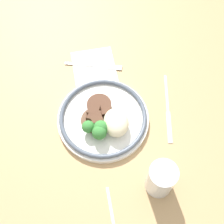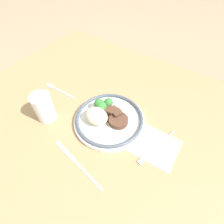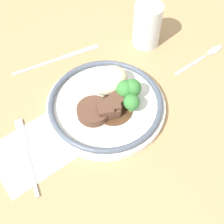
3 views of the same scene
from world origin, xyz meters
name	(u,v)px [view 1 (image 1 of 3)]	position (x,y,z in m)	size (l,w,h in m)	color
ground_plane	(120,121)	(0.00, 0.00, 0.00)	(8.00, 8.00, 0.00)	#998466
dining_table	(120,118)	(0.00, 0.00, 0.02)	(1.22, 1.04, 0.04)	tan
napkin	(94,69)	(-0.17, -0.05, 0.04)	(0.16, 0.13, 0.00)	white
plate	(104,119)	(0.01, -0.05, 0.06)	(0.25, 0.25, 0.07)	white
juice_glass	(161,180)	(0.21, 0.06, 0.09)	(0.07, 0.07, 0.11)	yellow
fork	(99,66)	(-0.18, -0.04, 0.04)	(0.06, 0.18, 0.00)	silver
knife	(168,110)	(0.00, 0.14, 0.04)	(0.22, 0.05, 0.00)	silver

